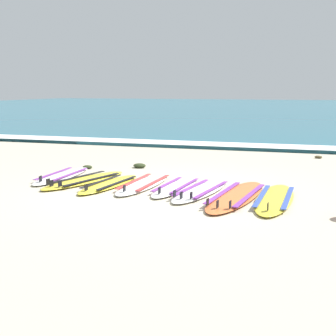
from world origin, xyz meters
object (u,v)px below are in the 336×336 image
Objects in this scene: surfboard_1 at (85,180)px; surfboard_5 at (201,190)px; surfboard_2 at (109,184)px; surfboard_6 at (236,196)px; surfboard_3 at (144,184)px; surfboard_4 at (176,187)px; surfboard_0 at (62,176)px; surfboard_7 at (275,199)px.

surfboard_5 is at bearing -5.71° from surfboard_1.
surfboard_1 is at bearing 161.10° from surfboard_2.
surfboard_5 is 0.70m from surfboard_6.
surfboard_1 and surfboard_3 have the same top height.
surfboard_4 is at bearing 6.09° from surfboard_2.
surfboard_6 is at bearing -8.82° from surfboard_1.
surfboard_0 is 1.05× the size of surfboard_4.
surfboard_5 is (1.78, -0.03, 0.00)m from surfboard_2.
surfboard_3 is 2.51m from surfboard_7.
surfboard_1 and surfboard_5 have the same top height.
surfboard_2 is at bearing -18.90° from surfboard_1.
surfboard_2 is at bearing 173.85° from surfboard_6.
surfboard_0 is 1.37m from surfboard_2.
surfboard_1 is 3.09m from surfboard_6.
surfboard_2 is (0.62, -0.21, -0.00)m from surfboard_1.
surfboard_1 is (0.67, -0.28, 0.00)m from surfboard_0.
surfboard_4 is (2.55, -0.36, 0.00)m from surfboard_0.
surfboard_4 is 0.85× the size of surfboard_7.
surfboard_5 is at bearing 169.07° from surfboard_7.
surfboard_4 and surfboard_6 have the same top height.
surfboard_1 is at bearing 171.18° from surfboard_6.
surfboard_6 is (3.72, -0.75, 0.00)m from surfboard_0.
surfboard_3 and surfboard_6 have the same top height.
surfboard_5 is at bearing -9.64° from surfboard_0.
surfboard_6 is at bearing -19.58° from surfboard_5.
surfboard_4 is at bearing 161.20° from surfboard_6.
surfboard_3 and surfboard_5 have the same top height.
surfboard_6 is 0.63m from surfboard_7.
surfboard_0 is at bearing 172.06° from surfboard_4.
surfboard_3 is (0.61, 0.22, -0.00)m from surfboard_2.
surfboard_7 is (3.69, -0.49, -0.00)m from surfboard_1.
surfboard_5 is (1.17, -0.25, 0.00)m from surfboard_3.
surfboard_0 and surfboard_6 have the same top height.
surfboard_5 and surfboard_7 have the same top height.
surfboard_1 is 1.23m from surfboard_3.
surfboard_0 and surfboard_2 have the same top height.
surfboard_3 is at bearing -8.05° from surfboard_0.
surfboard_5 is at bearing -17.79° from surfboard_4.
surfboard_1 is 1.89m from surfboard_4.
surfboard_4 is 1.85m from surfboard_7.
surfboard_4 is 0.90× the size of surfboard_5.
surfboard_5 is at bearing -0.91° from surfboard_2.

